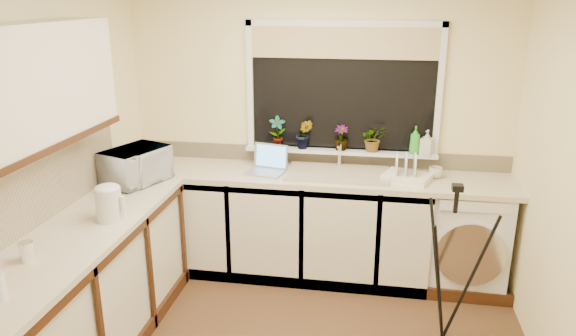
{
  "coord_description": "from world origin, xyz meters",
  "views": [
    {
      "loc": [
        0.49,
        -2.95,
        2.3
      ],
      "look_at": [
        -0.1,
        0.55,
        1.15
      ],
      "focal_mm": 33.67,
      "sensor_mm": 36.0,
      "label": 1
    }
  ],
  "objects_px": {
    "laptop": "(268,165)",
    "dish_rack": "(407,177)",
    "steel_jar": "(27,251)",
    "plant_a": "(277,132)",
    "soap_bottle_green": "(415,140)",
    "tripod": "(450,265)",
    "plant_d": "(373,138)",
    "washing_machine": "(465,235)",
    "cup_back": "(435,173)",
    "soap_bottle_clear": "(427,142)",
    "plant_b": "(304,134)",
    "kettle": "(109,204)",
    "plant_c": "(341,138)",
    "microwave": "(136,166)"
  },
  "relations": [
    {
      "from": "washing_machine",
      "to": "steel_jar",
      "type": "xyz_separation_m",
      "value": [
        -2.6,
        -1.78,
        0.52
      ]
    },
    {
      "from": "tripod",
      "to": "soap_bottle_clear",
      "type": "bearing_deg",
      "value": 98.6
    },
    {
      "from": "laptop",
      "to": "tripod",
      "type": "bearing_deg",
      "value": -16.39
    },
    {
      "from": "dish_rack",
      "to": "tripod",
      "type": "xyz_separation_m",
      "value": [
        0.27,
        -0.74,
        -0.36
      ]
    },
    {
      "from": "steel_jar",
      "to": "plant_d",
      "type": "xyz_separation_m",
      "value": [
        1.83,
        1.98,
        0.21
      ]
    },
    {
      "from": "kettle",
      "to": "plant_a",
      "type": "bearing_deg",
      "value": 58.68
    },
    {
      "from": "dish_rack",
      "to": "plant_a",
      "type": "height_order",
      "value": "plant_a"
    },
    {
      "from": "kettle",
      "to": "plant_c",
      "type": "xyz_separation_m",
      "value": [
        1.39,
        1.38,
        0.15
      ]
    },
    {
      "from": "tripod",
      "to": "steel_jar",
      "type": "bearing_deg",
      "value": -156.15
    },
    {
      "from": "soap_bottle_clear",
      "to": "cup_back",
      "type": "relative_size",
      "value": 1.78
    },
    {
      "from": "plant_b",
      "to": "soap_bottle_green",
      "type": "bearing_deg",
      "value": 0.0
    },
    {
      "from": "tripod",
      "to": "plant_b",
      "type": "relative_size",
      "value": 4.54
    },
    {
      "from": "cup_back",
      "to": "tripod",
      "type": "bearing_deg",
      "value": -86.7
    },
    {
      "from": "soap_bottle_green",
      "to": "cup_back",
      "type": "height_order",
      "value": "soap_bottle_green"
    },
    {
      "from": "washing_machine",
      "to": "steel_jar",
      "type": "distance_m",
      "value": 3.19
    },
    {
      "from": "laptop",
      "to": "dish_rack",
      "type": "height_order",
      "value": "laptop"
    },
    {
      "from": "tripod",
      "to": "soap_bottle_green",
      "type": "distance_m",
      "value": 1.18
    },
    {
      "from": "steel_jar",
      "to": "plant_a",
      "type": "distance_m",
      "value": 2.25
    },
    {
      "from": "plant_a",
      "to": "tripod",
      "type": "bearing_deg",
      "value": -36.82
    },
    {
      "from": "plant_d",
      "to": "soap_bottle_clear",
      "type": "xyz_separation_m",
      "value": [
        0.43,
        -0.02,
        -0.01
      ]
    },
    {
      "from": "dish_rack",
      "to": "plant_d",
      "type": "distance_m",
      "value": 0.45
    },
    {
      "from": "plant_d",
      "to": "soap_bottle_green",
      "type": "relative_size",
      "value": 0.96
    },
    {
      "from": "laptop",
      "to": "steel_jar",
      "type": "xyz_separation_m",
      "value": [
        -0.99,
        -1.75,
        -0.0
      ]
    },
    {
      "from": "washing_machine",
      "to": "plant_b",
      "type": "height_order",
      "value": "plant_b"
    },
    {
      "from": "laptop",
      "to": "dish_rack",
      "type": "xyz_separation_m",
      "value": [
        1.12,
        -0.03,
        -0.03
      ]
    },
    {
      "from": "plant_b",
      "to": "microwave",
      "type": "bearing_deg",
      "value": -152.38
    },
    {
      "from": "dish_rack",
      "to": "plant_b",
      "type": "distance_m",
      "value": 0.92
    },
    {
      "from": "kettle",
      "to": "tripod",
      "type": "relative_size",
      "value": 0.19
    },
    {
      "from": "plant_d",
      "to": "laptop",
      "type": "bearing_deg",
      "value": -164.63
    },
    {
      "from": "laptop",
      "to": "dish_rack",
      "type": "distance_m",
      "value": 1.12
    },
    {
      "from": "plant_d",
      "to": "soap_bottle_green",
      "type": "xyz_separation_m",
      "value": [
        0.34,
        -0.02,
        0.0
      ]
    },
    {
      "from": "steel_jar",
      "to": "plant_a",
      "type": "bearing_deg",
      "value": 62.72
    },
    {
      "from": "plant_b",
      "to": "washing_machine",
      "type": "bearing_deg",
      "value": -7.76
    },
    {
      "from": "washing_machine",
      "to": "dish_rack",
      "type": "xyz_separation_m",
      "value": [
        -0.49,
        -0.06,
        0.49
      ]
    },
    {
      "from": "plant_a",
      "to": "soap_bottle_green",
      "type": "height_order",
      "value": "plant_a"
    },
    {
      "from": "kettle",
      "to": "plant_b",
      "type": "xyz_separation_m",
      "value": [
        1.08,
        1.36,
        0.17
      ]
    },
    {
      "from": "kettle",
      "to": "steel_jar",
      "type": "height_order",
      "value": "kettle"
    },
    {
      "from": "washing_machine",
      "to": "plant_a",
      "type": "distance_m",
      "value": 1.76
    },
    {
      "from": "kettle",
      "to": "soap_bottle_green",
      "type": "relative_size",
      "value": 0.95
    },
    {
      "from": "kettle",
      "to": "soap_bottle_clear",
      "type": "xyz_separation_m",
      "value": [
        2.08,
        1.36,
        0.14
      ]
    },
    {
      "from": "plant_d",
      "to": "soap_bottle_clear",
      "type": "distance_m",
      "value": 0.43
    },
    {
      "from": "plant_c",
      "to": "plant_b",
      "type": "bearing_deg",
      "value": -176.87
    },
    {
      "from": "microwave",
      "to": "plant_b",
      "type": "xyz_separation_m",
      "value": [
        1.22,
        0.64,
        0.14
      ]
    },
    {
      "from": "washing_machine",
      "to": "microwave",
      "type": "relative_size",
      "value": 1.8
    },
    {
      "from": "laptop",
      "to": "soap_bottle_green",
      "type": "distance_m",
      "value": 1.22
    },
    {
      "from": "dish_rack",
      "to": "steel_jar",
      "type": "xyz_separation_m",
      "value": [
        -2.11,
        -1.71,
        0.03
      ]
    },
    {
      "from": "plant_d",
      "to": "plant_b",
      "type": "bearing_deg",
      "value": -178.36
    },
    {
      "from": "kettle",
      "to": "tripod",
      "type": "bearing_deg",
      "value": 9.57
    },
    {
      "from": "steel_jar",
      "to": "plant_b",
      "type": "bearing_deg",
      "value": 57.34
    },
    {
      "from": "dish_rack",
      "to": "soap_bottle_green",
      "type": "xyz_separation_m",
      "value": [
        0.06,
        0.25,
        0.24
      ]
    }
  ]
}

